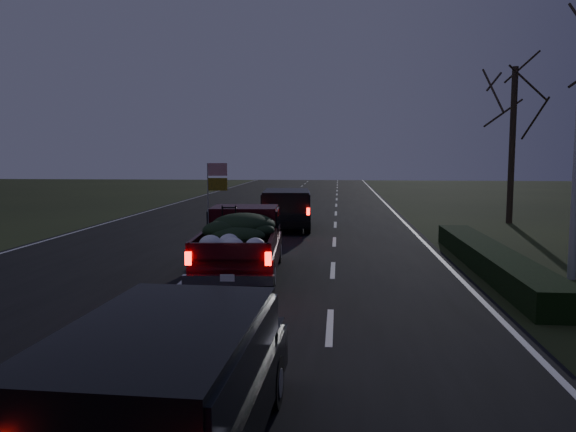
# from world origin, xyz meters

# --- Properties ---
(ground) EXTENTS (120.00, 120.00, 0.00)m
(ground) POSITION_xyz_m (0.00, 0.00, 0.00)
(ground) COLOR black
(ground) RESTS_ON ground
(road_asphalt) EXTENTS (14.00, 120.00, 0.02)m
(road_asphalt) POSITION_xyz_m (0.00, 0.00, 0.01)
(road_asphalt) COLOR black
(road_asphalt) RESTS_ON ground
(hedge_row) EXTENTS (1.00, 10.00, 0.60)m
(hedge_row) POSITION_xyz_m (7.80, 3.00, 0.30)
(hedge_row) COLOR black
(hedge_row) RESTS_ON ground
(bare_tree_far) EXTENTS (3.60, 3.60, 7.00)m
(bare_tree_far) POSITION_xyz_m (11.50, 14.00, 5.23)
(bare_tree_far) COLOR black
(bare_tree_far) RESTS_ON ground
(pickup_truck) EXTENTS (2.17, 4.98, 2.56)m
(pickup_truck) POSITION_xyz_m (1.27, 1.77, 0.96)
(pickup_truck) COLOR #36070E
(pickup_truck) RESTS_ON ground
(lead_suv) EXTENTS (2.26, 4.76, 1.33)m
(lead_suv) POSITION_xyz_m (1.58, 10.86, 1.01)
(lead_suv) COLOR black
(lead_suv) RESTS_ON ground
(rear_suv) EXTENTS (2.00, 4.29, 1.22)m
(rear_suv) POSITION_xyz_m (2.12, -7.23, 0.92)
(rear_suv) COLOR black
(rear_suv) RESTS_ON ground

